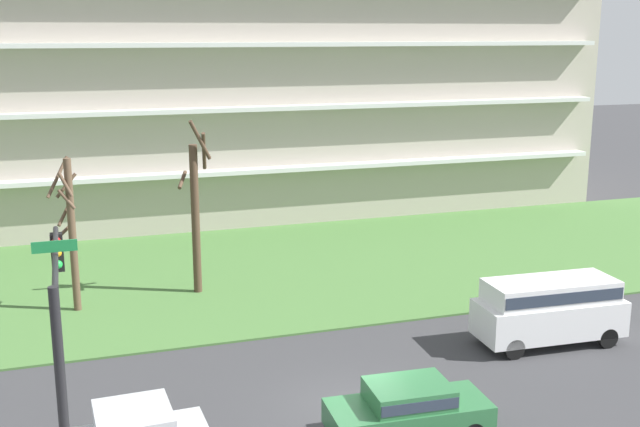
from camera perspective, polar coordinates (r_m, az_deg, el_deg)
The scene contains 8 objects.
ground at distance 23.74m, azimuth 2.68°, elevation -13.99°, with size 160.00×160.00×0.00m, color #38383A.
grass_lawn_strip at distance 36.21m, azimuth -5.20°, elevation -4.26°, with size 80.00×16.00×0.08m, color #477238.
apartment_building at distance 47.53m, azimuth -9.04°, elevation 10.10°, with size 48.46×11.21×16.91m.
tree_left at distance 31.75m, azimuth -17.69°, elevation -1.09°, with size 1.22×1.34×6.13m.
tree_center at distance 32.75m, azimuth -9.04°, elevation 0.12°, with size 1.47×1.45×7.41m.
van_white_near_left at distance 28.84m, azimuth 16.38°, elevation -6.50°, with size 5.28×2.23×2.36m.
sedan_green_center_right at distance 21.96m, azimuth 6.45°, elevation -13.88°, with size 4.49×2.03×1.57m.
traffic_signal_mast at distance 16.32m, azimuth -18.29°, elevation -9.97°, with size 0.90×5.92×6.68m.
Camera 1 is at (-7.59, -19.73, 10.80)m, focal length 43.93 mm.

